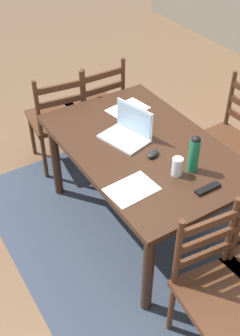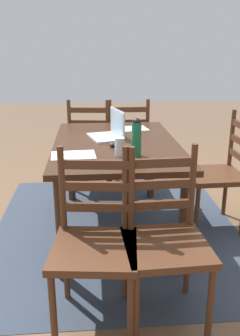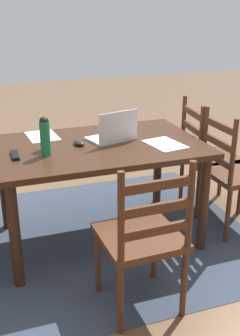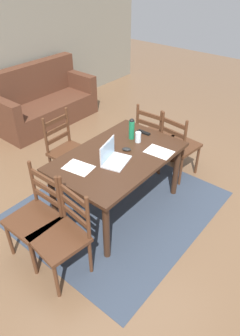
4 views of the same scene
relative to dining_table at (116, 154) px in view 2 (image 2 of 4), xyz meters
name	(u,v)px [view 2 (image 2 of 4)]	position (x,y,z in m)	size (l,w,h in m)	color
ground_plane	(116,229)	(0.00, 0.00, -0.65)	(14.00, 14.00, 0.00)	brown
area_rug	(116,228)	(0.00, 0.00, -0.65)	(2.27, 1.99, 0.01)	#333D4C
dining_table	(116,154)	(0.00, 0.00, 0.00)	(1.46, 0.94, 0.75)	#382114
chair_right_far	(164,241)	(1.02, 0.19, -0.19)	(0.46, 0.46, 0.95)	#4C2B19
chair_far_head	(219,174)	(0.00, 0.84, -0.19)	(0.45, 0.45, 0.95)	#4C2B19
chair_left_far	(127,143)	(-1.02, 0.19, -0.19)	(0.44, 0.44, 0.95)	#4C2B19
chair_right_near	(95,244)	(1.02, -0.18, -0.19)	(0.49, 0.49, 0.95)	#4C2B19
chair_left_near	(91,144)	(-1.02, -0.19, -0.19)	(0.49, 0.49, 0.95)	#4C2B19
laptop	(110,131)	(-0.13, -0.03, 0.15)	(0.37, 0.30, 0.23)	silver
water_bottle	(136,136)	(0.38, 0.11, 0.23)	(0.07, 0.07, 0.26)	#197247
drinking_glass	(120,147)	(0.37, 0.00, 0.16)	(0.07, 0.07, 0.12)	silver
computer_mouse	(115,144)	(0.13, -0.02, 0.11)	(0.06, 0.10, 0.03)	black
tv_remote	(134,163)	(0.58, 0.07, 0.11)	(0.04, 0.17, 0.02)	black
paper_stack_left	(130,129)	(-0.44, 0.16, 0.10)	(0.21, 0.30, 0.00)	white
paper_stack_right	(73,155)	(0.34, -0.31, 0.10)	(0.21, 0.30, 0.00)	white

